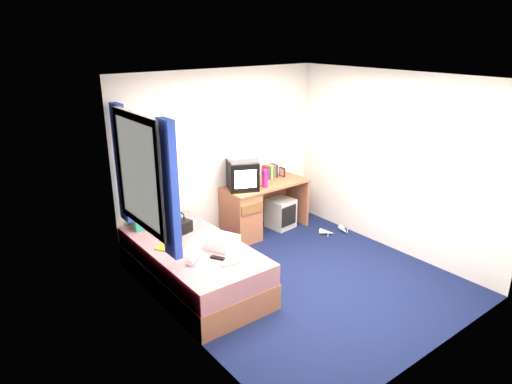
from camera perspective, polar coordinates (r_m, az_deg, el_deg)
ground at (r=5.66m, az=5.80°, el=-10.93°), size 3.40×3.40×0.00m
room_shell at (r=5.09m, az=6.35°, el=3.32°), size 3.40×3.40×3.40m
bed at (r=5.45m, az=-7.84°, el=-9.09°), size 1.01×2.00×0.54m
pillow at (r=5.97m, az=-12.49°, el=-3.21°), size 0.64×0.46×0.13m
desk at (r=6.64m, az=-0.76°, el=-2.19°), size 1.30×0.55×0.75m
storage_cube at (r=7.00m, az=3.10°, el=-2.66°), size 0.40×0.40×0.45m
crt_tv at (r=6.39m, az=-1.68°, el=2.11°), size 0.52×0.51×0.40m
vcr at (r=6.33m, az=-1.71°, el=4.18°), size 0.45×0.38×0.07m
book_row at (r=6.92m, az=1.80°, el=2.59°), size 0.20×0.13×0.20m
picture_frame at (r=7.00m, az=3.29°, el=2.52°), size 0.02×0.12×0.14m
pink_water_bottle at (r=6.49m, az=1.13°, el=1.63°), size 0.08×0.08×0.24m
aerosol_can at (r=6.56m, az=0.36°, el=1.50°), size 0.05×0.05×0.17m
handbag at (r=5.60m, az=-9.54°, el=-4.36°), size 0.32×0.23×0.28m
towel at (r=5.22m, az=-4.08°, el=-6.26°), size 0.41×0.38×0.11m
magazine at (r=5.29m, az=-10.73°, el=-6.80°), size 0.33×0.35×0.01m
water_bottle at (r=4.93m, az=-7.86°, el=-8.30°), size 0.20×0.18×0.07m
colour_swatch_fan at (r=4.86m, az=-3.15°, el=-8.94°), size 0.23×0.10×0.01m
remote_control at (r=4.98m, az=-4.84°, el=-8.21°), size 0.12×0.16×0.02m
window_assembly at (r=4.99m, az=-14.06°, el=2.13°), size 0.11×1.42×1.40m
white_heels at (r=6.93m, az=9.89°, el=-4.83°), size 0.44×0.33×0.09m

